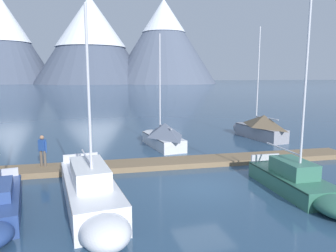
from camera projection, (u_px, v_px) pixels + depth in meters
name	position (u px, v px, depth m)	size (l,w,h in m)	color
ground_plane	(203.00, 188.00, 14.73)	(700.00, 700.00, 0.00)	#2D4C6B
mountain_west_summit	(3.00, 38.00, 215.18)	(65.80, 65.80, 57.37)	#4C566B
mountain_central_massif	(91.00, 37.00, 215.15)	(77.27, 77.27, 57.96)	#4C566B
mountain_shoulder_ridge	(164.00, 40.00, 217.07)	(71.83, 71.83, 56.30)	slate
dock	(177.00, 163.00, 18.50)	(21.79, 3.21, 0.30)	#846B4C
sailboat_second_berth	(92.00, 194.00, 12.12)	(2.41, 7.65, 7.60)	white
sailboat_mid_dock_port	(162.00, 135.00, 23.35)	(2.30, 6.29, 8.10)	silver
sailboat_mid_dock_starboard	(299.00, 183.00, 13.81)	(1.99, 6.31, 8.92)	#336B56
sailboat_far_berth	(259.00, 127.00, 26.32)	(2.12, 6.18, 9.04)	#93939E
person_on_dock	(43.00, 149.00, 17.11)	(0.48, 0.41, 1.69)	brown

